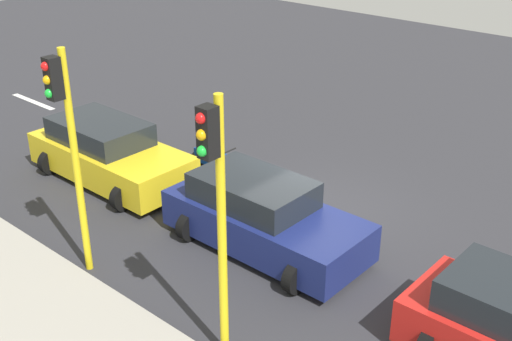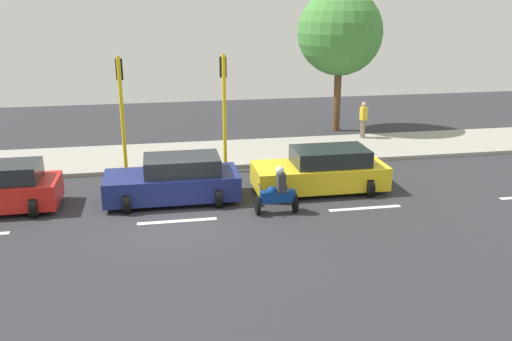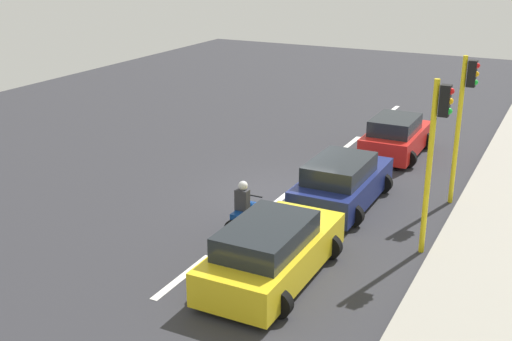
% 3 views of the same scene
% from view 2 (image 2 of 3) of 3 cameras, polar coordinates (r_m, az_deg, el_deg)
% --- Properties ---
extents(ground_plane, '(40.00, 60.00, 0.10)m').
position_cam_2_polar(ground_plane, '(17.04, -8.10, -5.36)').
color(ground_plane, '#2D2D33').
extents(sidewalk, '(4.00, 60.00, 0.15)m').
position_cam_2_polar(sidewalk, '(23.62, -8.89, 1.46)').
color(sidewalk, '#9E998E').
rests_on(sidewalk, ground).
extents(lane_stripe_north, '(0.20, 2.40, 0.01)m').
position_cam_2_polar(lane_stripe_north, '(18.19, 11.15, -3.83)').
color(lane_stripe_north, white).
rests_on(lane_stripe_north, ground).
extents(lane_stripe_mid, '(0.20, 2.40, 0.01)m').
position_cam_2_polar(lane_stripe_mid, '(17.02, -8.11, -5.19)').
color(lane_stripe_mid, white).
rests_on(lane_stripe_mid, ground).
extents(car_dark_blue, '(2.28, 4.38, 1.52)m').
position_cam_2_polar(car_dark_blue, '(18.49, -8.40, -1.01)').
color(car_dark_blue, navy).
rests_on(car_dark_blue, ground).
extents(car_yellow_cab, '(2.32, 4.57, 1.52)m').
position_cam_2_polar(car_yellow_cab, '(19.39, 6.79, -0.06)').
color(car_yellow_cab, yellow).
rests_on(car_yellow_cab, ground).
extents(motorcycle, '(0.60, 1.30, 1.53)m').
position_cam_2_polar(motorcycle, '(17.29, 2.21, -2.38)').
color(motorcycle, black).
rests_on(motorcycle, ground).
extents(pedestrian_near_signal, '(0.40, 0.24, 1.69)m').
position_cam_2_polar(pedestrian_near_signal, '(26.43, 10.98, 5.27)').
color(pedestrian_near_signal, '#72604C').
rests_on(pedestrian_near_signal, sidewalk).
extents(traffic_light_corner, '(0.49, 0.24, 4.50)m').
position_cam_2_polar(traffic_light_corner, '(21.03, -3.33, 7.65)').
color(traffic_light_corner, yellow).
rests_on(traffic_light_corner, ground).
extents(traffic_light_midblock, '(0.49, 0.24, 4.50)m').
position_cam_2_polar(traffic_light_midblock, '(20.91, -13.70, 7.12)').
color(traffic_light_midblock, yellow).
rests_on(traffic_light_midblock, ground).
extents(street_tree_south, '(4.13, 4.13, 6.92)m').
position_cam_2_polar(street_tree_south, '(27.82, 8.64, 13.84)').
color(street_tree_south, brown).
rests_on(street_tree_south, ground).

